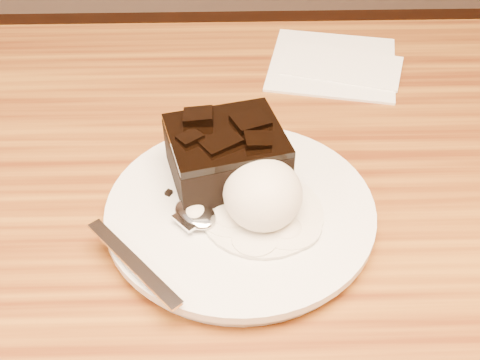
{
  "coord_description": "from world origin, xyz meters",
  "views": [
    {
      "loc": [
        0.08,
        -0.35,
        1.12
      ],
      "look_at": [
        0.09,
        0.02,
        0.79
      ],
      "focal_mm": 43.51,
      "sensor_mm": 36.0,
      "label": 1
    }
  ],
  "objects_px": {
    "brownie": "(226,158)",
    "spoon": "(195,215)",
    "napkin": "(333,63)",
    "plate": "(240,213)",
    "ice_cream_scoop": "(263,194)"
  },
  "relations": [
    {
      "from": "brownie",
      "to": "spoon",
      "type": "xyz_separation_m",
      "value": [
        -0.03,
        -0.05,
        -0.02
      ]
    },
    {
      "from": "brownie",
      "to": "spoon",
      "type": "relative_size",
      "value": 0.57
    },
    {
      "from": "napkin",
      "to": "plate",
      "type": "bearing_deg",
      "value": -114.53
    },
    {
      "from": "plate",
      "to": "ice_cream_scoop",
      "type": "height_order",
      "value": "ice_cream_scoop"
    },
    {
      "from": "brownie",
      "to": "plate",
      "type": "bearing_deg",
      "value": -73.1
    },
    {
      "from": "plate",
      "to": "napkin",
      "type": "bearing_deg",
      "value": 65.47
    },
    {
      "from": "brownie",
      "to": "ice_cream_scoop",
      "type": "height_order",
      "value": "ice_cream_scoop"
    },
    {
      "from": "ice_cream_scoop",
      "to": "napkin",
      "type": "height_order",
      "value": "ice_cream_scoop"
    },
    {
      "from": "brownie",
      "to": "napkin",
      "type": "distance_m",
      "value": 0.27
    },
    {
      "from": "plate",
      "to": "brownie",
      "type": "xyz_separation_m",
      "value": [
        -0.01,
        0.04,
        0.03
      ]
    },
    {
      "from": "plate",
      "to": "spoon",
      "type": "distance_m",
      "value": 0.04
    },
    {
      "from": "plate",
      "to": "ice_cream_scoop",
      "type": "xyz_separation_m",
      "value": [
        0.02,
        -0.01,
        0.03
      ]
    },
    {
      "from": "plate",
      "to": "brownie",
      "type": "distance_m",
      "value": 0.05
    },
    {
      "from": "napkin",
      "to": "ice_cream_scoop",
      "type": "bearing_deg",
      "value": -110.36
    },
    {
      "from": "brownie",
      "to": "napkin",
      "type": "bearing_deg",
      "value": 59.82
    }
  ]
}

